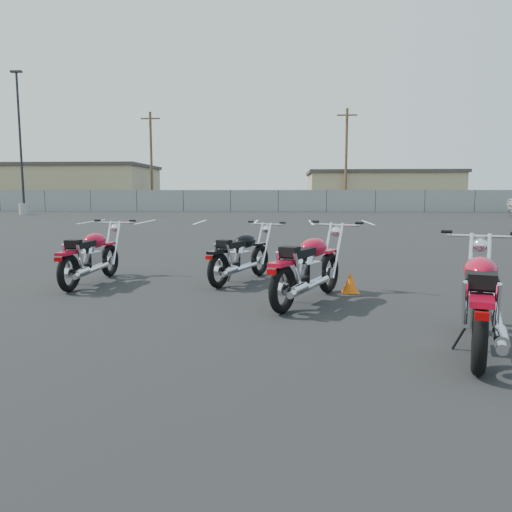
# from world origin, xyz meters

# --- Properties ---
(ground) EXTENTS (120.00, 120.00, 0.00)m
(ground) POSITION_xyz_m (0.00, 0.00, 0.00)
(ground) COLOR black
(ground) RESTS_ON ground
(motorcycle_front_red) EXTENTS (0.85, 2.20, 1.07)m
(motorcycle_front_red) POSITION_xyz_m (-2.76, 1.66, 0.49)
(motorcycle_front_red) COLOR black
(motorcycle_front_red) RESTS_ON ground
(motorcycle_second_black) EXTENTS (1.30, 2.05, 1.04)m
(motorcycle_second_black) POSITION_xyz_m (-0.16, 2.03, 0.47)
(motorcycle_second_black) COLOR black
(motorcycle_second_black) RESTS_ON ground
(motorcycle_third_red) EXTENTS (1.47, 2.23, 1.14)m
(motorcycle_third_red) POSITION_xyz_m (0.97, 0.37, 0.52)
(motorcycle_third_red) COLOR black
(motorcycle_third_red) RESTS_ON ground
(motorcycle_rear_red) EXTENTS (1.25, 2.29, 1.14)m
(motorcycle_rear_red) POSITION_xyz_m (2.62, -1.73, 0.52)
(motorcycle_rear_red) COLOR black
(motorcycle_rear_red) RESTS_ON ground
(training_cone_near) EXTENTS (0.28, 0.28, 0.33)m
(training_cone_near) POSITION_xyz_m (1.69, 1.15, 0.16)
(training_cone_near) COLOR #E05C0B
(training_cone_near) RESTS_ON ground
(light_pole_west) EXTENTS (0.80, 0.70, 10.02)m
(light_pole_west) POSITION_xyz_m (-18.18, 28.15, 2.59)
(light_pole_west) COLOR #999690
(light_pole_west) RESTS_ON ground
(chainlink_fence) EXTENTS (80.06, 0.06, 1.80)m
(chainlink_fence) POSITION_xyz_m (-0.00, 35.00, 0.90)
(chainlink_fence) COLOR gray
(chainlink_fence) RESTS_ON ground
(tan_building_west) EXTENTS (18.40, 10.40, 4.30)m
(tan_building_west) POSITION_xyz_m (-22.00, 42.00, 2.16)
(tan_building_west) COLOR tan
(tan_building_west) RESTS_ON ground
(tan_building_east) EXTENTS (14.40, 9.40, 3.70)m
(tan_building_east) POSITION_xyz_m (10.00, 44.00, 1.86)
(tan_building_east) COLOR tan
(tan_building_east) RESTS_ON ground
(utility_pole_b) EXTENTS (1.80, 0.24, 9.00)m
(utility_pole_b) POSITION_xyz_m (-12.00, 40.00, 4.69)
(utility_pole_b) COLOR #4E3924
(utility_pole_b) RESTS_ON ground
(utility_pole_c) EXTENTS (1.80, 0.24, 9.00)m
(utility_pole_c) POSITION_xyz_m (6.00, 39.00, 4.69)
(utility_pole_c) COLOR #4E3924
(utility_pole_c) RESTS_ON ground
(parking_line_stripes) EXTENTS (15.12, 4.00, 0.01)m
(parking_line_stripes) POSITION_xyz_m (-2.50, 20.00, 0.00)
(parking_line_stripes) COLOR silver
(parking_line_stripes) RESTS_ON ground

